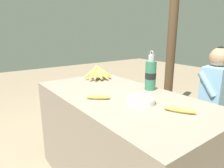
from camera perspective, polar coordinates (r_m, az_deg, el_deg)
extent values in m
cube|color=gray|center=(1.64, 2.04, -16.42)|extent=(1.46, 0.75, 0.80)
sphere|color=#4C381E|center=(1.98, -4.38, 3.36)|extent=(0.04, 0.04, 0.04)
ellipsoid|color=#E0C64C|center=(1.95, -6.05, 3.21)|extent=(0.04, 0.16, 0.12)
ellipsoid|color=#E0C64C|center=(1.92, -5.40, 3.22)|extent=(0.11, 0.16, 0.14)
ellipsoid|color=#E0C64C|center=(1.91, -4.62, 2.81)|extent=(0.16, 0.14, 0.10)
ellipsoid|color=#E0C64C|center=(1.92, -3.71, 3.03)|extent=(0.18, 0.07, 0.12)
ellipsoid|color=#E0C64C|center=(1.93, -2.90, 3.10)|extent=(0.20, 0.07, 0.12)
ellipsoid|color=#E0C64C|center=(1.96, -2.40, 3.44)|extent=(0.15, 0.13, 0.14)
ellipsoid|color=#E0C64C|center=(1.97, -2.46, 3.32)|extent=(0.13, 0.16, 0.11)
ellipsoid|color=#E0C64C|center=(2.02, -2.86, 3.78)|extent=(0.05, 0.17, 0.13)
cylinder|color=white|center=(1.31, 8.43, -4.69)|extent=(0.18, 0.18, 0.04)
torus|color=white|center=(1.31, 8.45, -3.96)|extent=(0.18, 0.18, 0.02)
cylinder|color=#D1B77A|center=(1.31, 8.46, -3.79)|extent=(0.13, 0.13, 0.01)
cylinder|color=#337556|center=(1.61, 10.95, 2.34)|extent=(0.09, 0.09, 0.23)
cylinder|color=black|center=(1.61, 10.95, 2.34)|extent=(0.09, 0.09, 0.05)
cylinder|color=#ADADB2|center=(1.59, 11.20, 7.24)|extent=(0.05, 0.05, 0.05)
torus|color=#ADADB2|center=(1.58, 11.27, 8.69)|extent=(0.04, 0.01, 0.04)
ellipsoid|color=#E0C64C|center=(1.37, -3.92, -3.69)|extent=(0.14, 0.15, 0.03)
ellipsoid|color=#E0C64C|center=(1.22, 18.81, -6.97)|extent=(0.18, 0.12, 0.03)
cube|color=brown|center=(2.41, 28.09, -7.46)|extent=(1.60, 0.32, 0.04)
cube|color=brown|center=(2.74, 13.12, -8.32)|extent=(0.06, 0.06, 0.39)
cube|color=brown|center=(2.91, 16.24, -7.11)|extent=(0.06, 0.06, 0.39)
cylinder|color=#564C60|center=(2.48, 19.81, -10.86)|extent=(0.09, 0.09, 0.43)
cylinder|color=#564C60|center=(2.35, 22.88, -6.68)|extent=(0.31, 0.13, 0.09)
cylinder|color=#564C60|center=(2.64, 21.66, -9.49)|extent=(0.09, 0.09, 0.43)
cylinder|color=#564C60|center=(2.52, 24.61, -5.50)|extent=(0.31, 0.13, 0.09)
cube|color=#84B7E0|center=(2.32, 27.41, -1.37)|extent=(0.24, 0.36, 0.49)
cylinder|color=#84B7E0|center=(2.17, 25.49, -0.05)|extent=(0.21, 0.09, 0.25)
cylinder|color=#84B7E0|center=(2.47, 28.22, 1.27)|extent=(0.21, 0.09, 0.25)
sphere|color=tan|center=(2.27, 28.38, 6.69)|extent=(0.19, 0.19, 0.19)
sphere|color=black|center=(2.26, 28.61, 8.51)|extent=(0.07, 0.07, 0.07)
cylinder|color=#4C3823|center=(3.11, 16.81, 13.52)|extent=(0.13, 0.13, 2.44)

